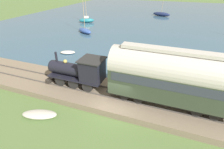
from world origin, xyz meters
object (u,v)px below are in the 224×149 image
(steam_locomotive, at_px, (80,70))
(rowboat_mid_harbor, at_px, (68,52))
(sailboat_navy, at_px, (161,14))
(beached_dinghy, at_px, (40,114))
(rowboat_near_shore, at_px, (167,65))
(sailboat_blue, at_px, (85,30))
(passenger_coach, at_px, (171,77))
(sailboat_teal, at_px, (87,20))

(steam_locomotive, bearing_deg, rowboat_mid_harbor, 40.63)
(sailboat_navy, bearing_deg, beached_dinghy, -168.23)
(rowboat_mid_harbor, distance_m, rowboat_near_shore, 14.17)
(rowboat_mid_harbor, xyz_separation_m, beached_dinghy, (-12.32, -5.45, 0.03))
(beached_dinghy, bearing_deg, sailboat_blue, 19.94)
(passenger_coach, distance_m, rowboat_mid_harbor, 17.11)
(passenger_coach, relative_size, sailboat_teal, 1.30)
(sailboat_teal, relative_size, rowboat_near_shore, 3.54)
(steam_locomotive, relative_size, sailboat_blue, 0.67)
(sailboat_teal, height_order, beached_dinghy, sailboat_teal)
(steam_locomotive, distance_m, passenger_coach, 7.97)
(steam_locomotive, height_order, beached_dinghy, steam_locomotive)
(sailboat_teal, bearing_deg, rowboat_near_shore, -157.08)
(passenger_coach, relative_size, sailboat_navy, 1.36)
(passenger_coach, height_order, beached_dinghy, passenger_coach)
(steam_locomotive, xyz_separation_m, sailboat_teal, (27.38, 14.01, -1.72))
(passenger_coach, relative_size, rowboat_mid_harbor, 4.08)
(sailboat_teal, bearing_deg, steam_locomotive, -178.45)
(passenger_coach, distance_m, rowboat_near_shore, 9.06)
(sailboat_blue, xyz_separation_m, rowboat_near_shore, (-10.20, -17.07, -0.29))
(steam_locomotive, bearing_deg, sailboat_teal, 27.10)
(sailboat_teal, height_order, rowboat_mid_harbor, sailboat_teal)
(steam_locomotive, height_order, sailboat_blue, sailboat_blue)
(passenger_coach, bearing_deg, beached_dinghy, 114.71)
(sailboat_navy, bearing_deg, sailboat_teal, 149.77)
(sailboat_blue, height_order, rowboat_mid_harbor, sailboat_blue)
(sailboat_teal, xyz_separation_m, rowboat_mid_harbor, (-19.36, -7.13, -0.45))
(rowboat_near_shore, bearing_deg, sailboat_teal, 53.54)
(steam_locomotive, xyz_separation_m, rowboat_mid_harbor, (8.02, 6.88, -2.17))
(rowboat_near_shore, bearing_deg, sailboat_navy, 13.06)
(steam_locomotive, height_order, sailboat_teal, sailboat_teal)
(steam_locomotive, bearing_deg, passenger_coach, -90.00)
(sailboat_blue, relative_size, beached_dinghy, 2.92)
(sailboat_teal, distance_m, rowboat_mid_harbor, 20.63)
(sailboat_blue, distance_m, beached_dinghy, 24.49)
(sailboat_blue, relative_size, rowboat_mid_harbor, 3.66)
(rowboat_mid_harbor, bearing_deg, passenger_coach, -137.43)
(steam_locomotive, relative_size, sailboat_teal, 0.78)
(sailboat_teal, xyz_separation_m, beached_dinghy, (-31.68, -12.57, -0.42))
(steam_locomotive, xyz_separation_m, sailboat_navy, (42.89, -2.46, -1.79))
(sailboat_blue, distance_m, rowboat_mid_harbor, 11.09)
(sailboat_blue, xyz_separation_m, sailboat_navy, (24.17, -12.25, 0.04))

